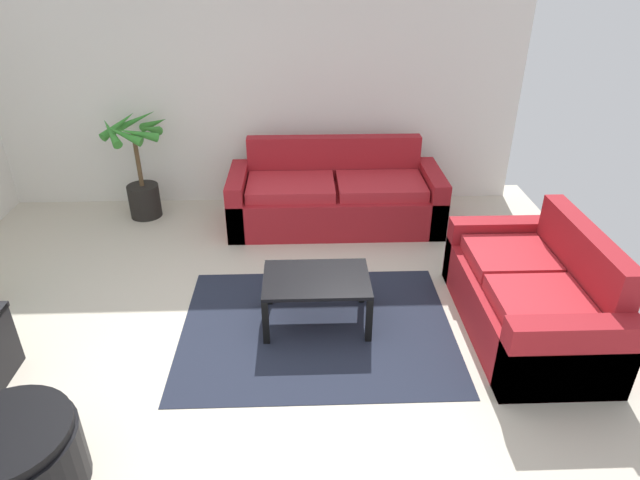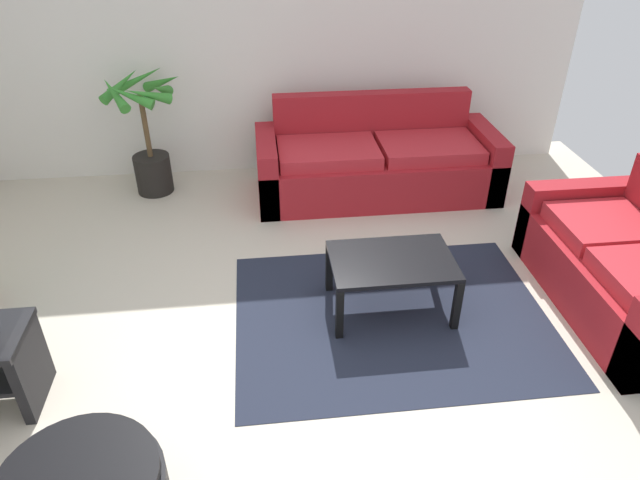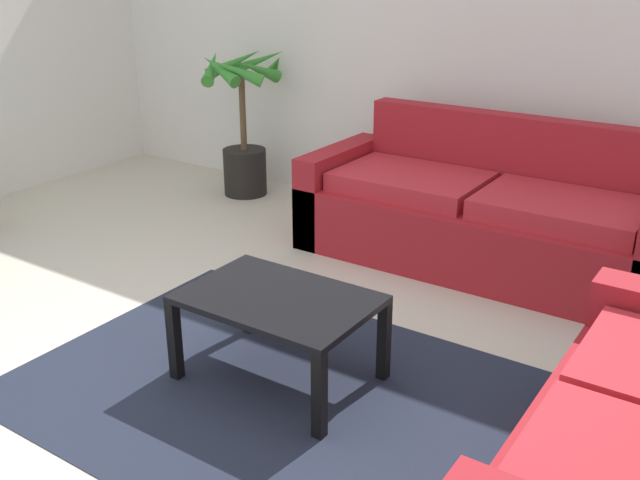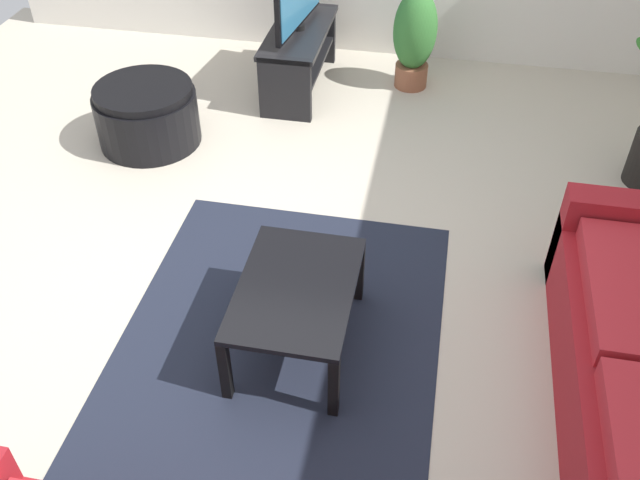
{
  "view_description": "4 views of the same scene",
  "coord_description": "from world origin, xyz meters",
  "px_view_note": "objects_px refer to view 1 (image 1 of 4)",
  "views": [
    {
      "loc": [
        0.48,
        -3.19,
        2.76
      ],
      "look_at": [
        0.63,
        0.8,
        0.59
      ],
      "focal_mm": 30.44,
      "sensor_mm": 36.0,
      "label": 1
    },
    {
      "loc": [
        -0.28,
        -2.68,
        2.63
      ],
      "look_at": [
        0.11,
        0.69,
        0.48
      ],
      "focal_mm": 31.92,
      "sensor_mm": 36.0,
      "label": 2
    },
    {
      "loc": [
        2.36,
        -1.84,
        1.85
      ],
      "look_at": [
        0.67,
        0.68,
        0.65
      ],
      "focal_mm": 40.42,
      "sensor_mm": 36.0,
      "label": 3
    },
    {
      "loc": [
        2.98,
        1.06,
        2.85
      ],
      "look_at": [
        0.26,
        0.53,
        0.46
      ],
      "focal_mm": 38.88,
      "sensor_mm": 36.0,
      "label": 4
    }
  ],
  "objects_px": {
    "coffee_table": "(316,284)",
    "couch_loveseat": "(530,297)",
    "couch_main": "(335,198)",
    "ottoman": "(14,460)",
    "potted_palm": "(140,172)"
  },
  "relations": [
    {
      "from": "couch_main",
      "to": "couch_loveseat",
      "type": "xyz_separation_m",
      "value": [
        1.44,
        -1.97,
        -0.0
      ]
    },
    {
      "from": "couch_main",
      "to": "ottoman",
      "type": "height_order",
      "value": "couch_main"
    },
    {
      "from": "couch_loveseat",
      "to": "potted_palm",
      "type": "relative_size",
      "value": 1.41
    },
    {
      "from": "coffee_table",
      "to": "couch_loveseat",
      "type": "bearing_deg",
      "value": -5.16
    },
    {
      "from": "potted_palm",
      "to": "coffee_table",
      "type": "bearing_deg",
      "value": -47.59
    },
    {
      "from": "couch_main",
      "to": "ottoman",
      "type": "relative_size",
      "value": 3.06
    },
    {
      "from": "couch_loveseat",
      "to": "coffee_table",
      "type": "relative_size",
      "value": 1.95
    },
    {
      "from": "coffee_table",
      "to": "ottoman",
      "type": "height_order",
      "value": "ottoman"
    },
    {
      "from": "couch_loveseat",
      "to": "coffee_table",
      "type": "height_order",
      "value": "couch_loveseat"
    },
    {
      "from": "coffee_table",
      "to": "potted_palm",
      "type": "height_order",
      "value": "potted_palm"
    },
    {
      "from": "ottoman",
      "to": "potted_palm",
      "type": "bearing_deg",
      "value": 92.66
    },
    {
      "from": "potted_palm",
      "to": "ottoman",
      "type": "bearing_deg",
      "value": -87.34
    },
    {
      "from": "coffee_table",
      "to": "potted_palm",
      "type": "distance_m",
      "value": 2.84
    },
    {
      "from": "couch_main",
      "to": "couch_loveseat",
      "type": "bearing_deg",
      "value": -53.92
    },
    {
      "from": "couch_loveseat",
      "to": "ottoman",
      "type": "relative_size",
      "value": 2.22
    }
  ]
}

